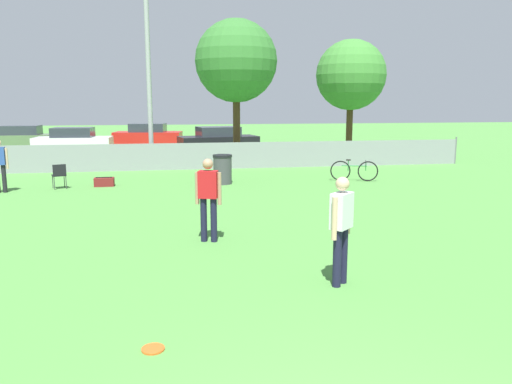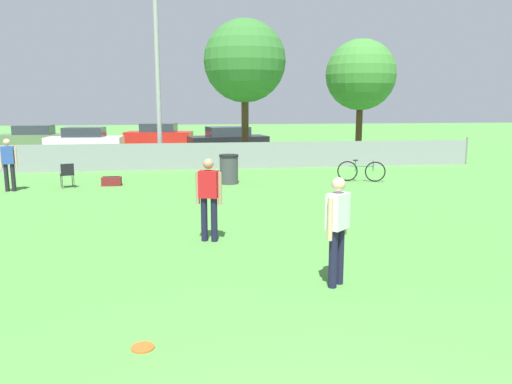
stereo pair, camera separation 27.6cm
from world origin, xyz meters
name	(u,v)px [view 2 (the right image)]	position (x,y,z in m)	size (l,w,h in m)	color
fence_backline	(211,156)	(0.00, 18.00, 0.55)	(22.85, 0.07, 1.21)	gray
light_pole	(157,43)	(-2.14, 19.26, 5.17)	(0.90, 0.36, 8.81)	#9E9EA3
tree_near_pole	(245,61)	(1.60, 19.53, 4.50)	(3.58, 3.58, 6.31)	#4C331E
tree_far_right	(361,75)	(7.54, 21.34, 4.05)	(3.44, 3.44, 5.79)	#4C331E
player_receiver_white	(337,224)	(1.16, 4.29, 0.96)	(0.42, 0.42, 1.67)	#191933
player_thrower_red	(209,194)	(-0.62, 7.04, 0.96)	(0.51, 0.32, 1.67)	#191933
spectator_in_blue	(8,162)	(-6.52, 13.62, 0.94)	(0.51, 0.25, 1.65)	black
frisbee_disc	(143,347)	(-1.60, 2.68, 0.01)	(0.26, 0.26, 0.03)	#E5591E
folding_chair_sideline	(67,173)	(-4.89, 14.02, 0.48)	(0.52, 0.52, 0.81)	#333338
bicycle_sideline	(361,171)	(5.05, 13.97, 0.37)	(1.61, 0.61, 0.76)	black
trash_bin	(229,169)	(0.40, 14.13, 0.50)	(0.66, 0.66, 1.00)	#3F3F44
gear_bag_sideline	(112,181)	(-3.54, 14.31, 0.14)	(0.63, 0.35, 0.31)	maroon
parked_car_olive	(34,138)	(-9.84, 28.23, 0.69)	(3.98, 1.67, 1.42)	black
parked_car_white	(85,140)	(-6.55, 25.86, 0.67)	(4.10, 1.86, 1.39)	black
parked_car_red	(159,135)	(-2.71, 29.86, 0.68)	(4.38, 2.40, 1.42)	black
parked_car_dark	(228,140)	(1.32, 25.22, 0.67)	(4.57, 2.59, 1.40)	black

